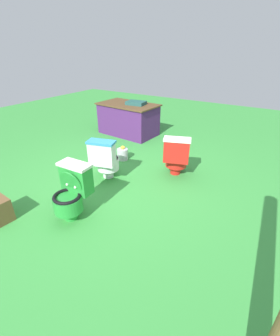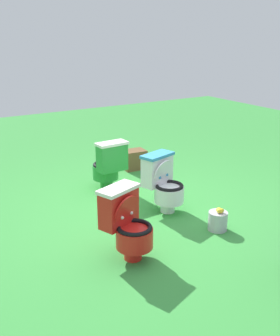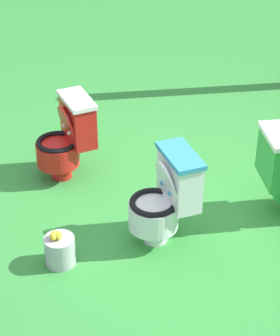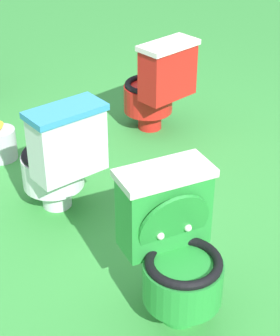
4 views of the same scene
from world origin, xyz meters
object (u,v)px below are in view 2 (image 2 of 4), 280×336
(toilet_white, at_px, (164,182))
(small_crate, at_px, (134,159))
(toilet_red, at_px, (127,223))
(lemon_bucket, at_px, (218,220))
(toilet_green, at_px, (108,165))

(toilet_white, relative_size, small_crate, 1.98)
(toilet_red, relative_size, small_crate, 1.98)
(small_crate, distance_m, lemon_bucket, 2.39)
(toilet_white, relative_size, toilet_green, 1.00)
(toilet_white, xyz_separation_m, lemon_bucket, (-0.22, 0.78, -0.26))
(toilet_red, relative_size, toilet_white, 1.00)
(toilet_red, distance_m, toilet_white, 1.20)
(toilet_white, distance_m, lemon_bucket, 0.85)
(toilet_red, xyz_separation_m, lemon_bucket, (-1.17, 0.04, -0.26))
(toilet_white, height_order, lemon_bucket, toilet_white)
(toilet_green, height_order, small_crate, toilet_green)
(toilet_green, bearing_deg, small_crate, 35.05)
(toilet_green, distance_m, lemon_bucket, 1.85)
(toilet_white, xyz_separation_m, toilet_green, (0.26, -0.99, 0.00))
(toilet_red, bearing_deg, lemon_bucket, 157.71)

